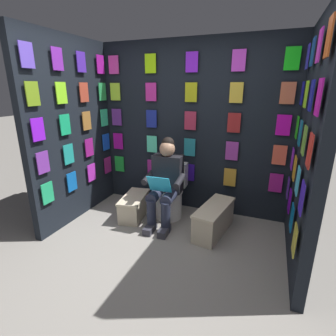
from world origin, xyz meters
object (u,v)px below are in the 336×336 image
object	(u,v)px
toilet	(170,194)
person_reading	(165,182)
comic_longbox_near	(134,206)
comic_longbox_far	(214,219)

from	to	relation	value
toilet	person_reading	world-z (taller)	person_reading
toilet	comic_longbox_near	world-z (taller)	toilet
person_reading	comic_longbox_far	world-z (taller)	person_reading
comic_longbox_near	comic_longbox_far	size ratio (longest dim) A/B	0.81
person_reading	comic_longbox_near	size ratio (longest dim) A/B	1.75
comic_longbox_near	toilet	bearing A→B (deg)	-162.23
person_reading	comic_longbox_far	distance (m)	0.81
comic_longbox_far	toilet	bearing A→B (deg)	-10.05
toilet	comic_longbox_near	xyz separation A→B (m)	(0.47, 0.24, -0.17)
person_reading	comic_longbox_near	distance (m)	0.65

